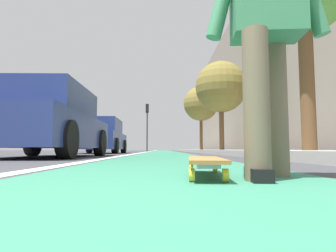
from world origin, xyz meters
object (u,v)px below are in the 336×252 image
skater_person (266,19)px  parked_car_near (46,123)px  street_tree_far (201,104)px  street_tree_mid (221,87)px  skateboard (205,161)px  traffic_light (147,119)px  parked_car_mid (101,137)px

skater_person → parked_car_near: skater_person is taller
street_tree_far → street_tree_mid: bearing=180.0°
skater_person → skateboard: bearing=66.7°
skater_person → parked_car_near: 5.56m
skater_person → street_tree_far: street_tree_far is taller
traffic_light → street_tree_far: (-4.91, -4.34, 0.60)m
street_tree_mid → traffic_light: bearing=19.3°
skater_person → street_tree_mid: street_tree_mid is taller
parked_car_mid → street_tree_far: 11.03m
skateboard → parked_car_near: parked_car_near is taller
skateboard → parked_car_mid: 11.07m
parked_car_mid → street_tree_mid: bearing=-74.3°
parked_car_near → street_tree_mid: street_tree_mid is taller
skateboard → street_tree_mid: size_ratio=0.19×
parked_car_near → traffic_light: 20.35m
skateboard → parked_car_mid: parked_car_mid is taller
parked_car_near → parked_car_mid: (6.21, 0.16, -0.03)m
skater_person → street_tree_far: (19.87, -2.29, 2.67)m
skateboard → skater_person: (-0.15, -0.35, 0.84)m
street_tree_far → skater_person: bearing=173.4°
street_tree_far → parked_car_near: bearing=160.5°
skateboard → street_tree_mid: (12.22, -2.64, 3.16)m
skateboard → parked_car_mid: size_ratio=0.20×
parked_car_near → street_tree_far: 16.46m
skater_person → parked_car_mid: 11.29m
parked_car_near → parked_car_mid: bearing=1.4°
parked_car_near → street_tree_mid: size_ratio=0.92×
parked_car_mid → skater_person: bearing=-163.1°
skater_person → street_tree_far: size_ratio=0.33×
skater_person → parked_car_mid: (10.80, 3.28, -0.24)m
traffic_light → street_tree_far: size_ratio=0.88×
skateboard → parked_car_mid: (10.66, 2.94, 0.61)m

